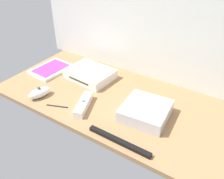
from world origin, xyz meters
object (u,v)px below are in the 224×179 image
at_px(game_console, 90,74).
at_px(remote_nunchuk, 40,93).
at_px(game_case, 51,69).
at_px(remote_wand, 84,104).
at_px(sensor_bar, 119,141).
at_px(stylus_pen, 57,106).
at_px(mini_computer, 146,111).

distance_m(game_console, remote_nunchuk, 0.26).
bearing_deg(game_case, remote_wand, -20.71).
relative_size(game_console, remote_nunchuk, 2.05).
height_order(game_case, remote_wand, remote_wand).
xyz_separation_m(game_case, sensor_bar, (0.55, -0.23, -0.00)).
distance_m(remote_wand, remote_nunchuk, 0.21).
xyz_separation_m(game_console, remote_nunchuk, (-0.09, -0.24, -0.00)).
bearing_deg(stylus_pen, remote_wand, 29.89).
bearing_deg(game_console, game_case, -161.87).
bearing_deg(stylus_pen, remote_nunchuk, 174.10).
xyz_separation_m(mini_computer, remote_nunchuk, (-0.44, -0.13, -0.01)).
xyz_separation_m(mini_computer, game_case, (-0.56, 0.06, -0.02)).
xyz_separation_m(sensor_bar, stylus_pen, (-0.32, 0.03, -0.00)).
bearing_deg(remote_wand, game_console, 100.09).
relative_size(remote_wand, sensor_bar, 0.63).
bearing_deg(remote_nunchuk, game_console, 85.60).
relative_size(remote_wand, stylus_pen, 1.68).
height_order(game_case, remote_nunchuk, remote_nunchuk).
height_order(game_console, game_case, game_console).
distance_m(game_console, mini_computer, 0.37).
distance_m(remote_nunchuk, sensor_bar, 0.43).
relative_size(game_case, sensor_bar, 0.82).
distance_m(mini_computer, game_case, 0.57).
relative_size(remote_nunchuk, sensor_bar, 0.45).
bearing_deg(remote_nunchuk, mini_computer, 31.47).
distance_m(game_case, remote_wand, 0.36).
relative_size(remote_nunchuk, stylus_pen, 1.20).
bearing_deg(remote_nunchuk, game_case, 138.50).
distance_m(game_console, sensor_bar, 0.44).
bearing_deg(remote_nunchuk, stylus_pen, 9.10).
bearing_deg(sensor_bar, game_case, 157.47).
height_order(remote_wand, remote_nunchuk, remote_nunchuk).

